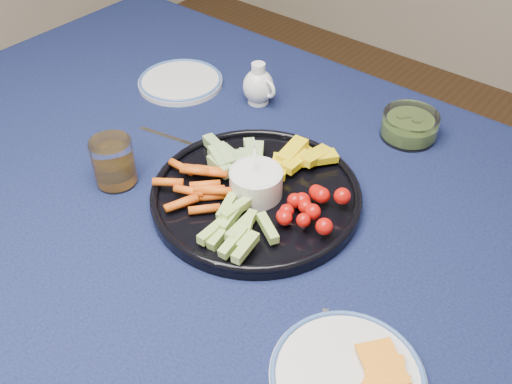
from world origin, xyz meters
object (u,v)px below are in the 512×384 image
Objects in this scene: creamer_pitcher at (259,86)px; pickle_bowl at (409,127)px; crudite_platter at (255,191)px; side_plate_extra at (180,81)px; dining_table at (251,265)px; juice_tumbler at (114,165)px; cheese_plate at (348,375)px.

creamer_pitcher reaches higher than pickle_bowl.
side_plate_extra is (-0.36, 0.19, -0.01)m from crudite_platter.
dining_table is at bearing -101.04° from pickle_bowl.
creamer_pitcher is 0.18m from side_plate_extra.
juice_tumbler reaches higher than dining_table.
creamer_pitcher reaches higher than juice_tumbler.
dining_table is 0.29m from juice_tumbler.
pickle_bowl is at bearing 78.96° from dining_table.
crudite_platter is 3.97× the size of creamer_pitcher.
pickle_bowl is at bearing 16.20° from creamer_pitcher.
crudite_platter is at bearing 148.04° from cheese_plate.
pickle_bowl reaches higher than side_plate_extra.
creamer_pitcher is at bearing 138.71° from cheese_plate.
creamer_pitcher is 1.04× the size of juice_tumbler.
juice_tumbler is at bearing -64.36° from side_plate_extra.
crudite_platter is 0.24m from juice_tumbler.
cheese_plate is at bearing -29.52° from side_plate_extra.
dining_table is 4.81× the size of crudite_platter.
pickle_bowl is 0.55× the size of cheese_plate.
crudite_platter is at bearing 27.72° from juice_tumbler.
pickle_bowl is 0.49m from side_plate_extra.
pickle_bowl is at bearing 71.08° from crudite_platter.
pickle_bowl is 0.58× the size of side_plate_extra.
pickle_bowl is (0.07, 0.38, 0.11)m from dining_table.
side_plate_extra is at bearing 115.64° from juice_tumbler.
dining_table is 19.93× the size of juice_tumbler.
crudite_platter reaches higher than cheese_plate.
dining_table is at bearing -56.30° from crudite_platter.
dining_table is at bearing -31.38° from side_plate_extra.
crudite_platter is 3.31× the size of pickle_bowl.
creamer_pitcher is 0.45× the size of cheese_plate.
dining_table is at bearing 153.47° from cheese_plate.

